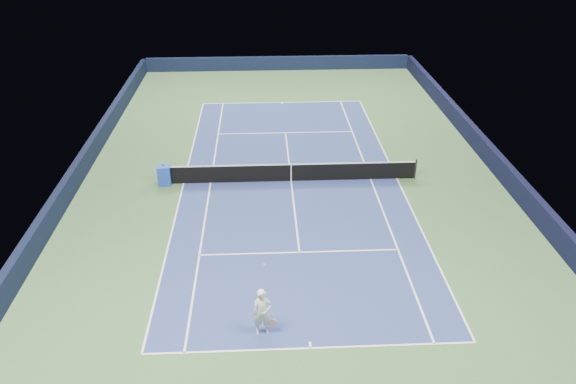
{
  "coord_description": "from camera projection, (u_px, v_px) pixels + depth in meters",
  "views": [
    {
      "loc": [
        -1.41,
        -25.49,
        13.31
      ],
      "look_at": [
        -0.31,
        -3.0,
        1.0
      ],
      "focal_mm": 35.0,
      "sensor_mm": 36.0,
      "label": 1
    }
  ],
  "objects": [
    {
      "name": "wall_right",
      "position": [
        500.0,
        167.0,
        28.98
      ],
      "size": [
        0.35,
        40.0,
        1.1
      ],
      "primitive_type": "cube",
      "color": "black",
      "rests_on": "ground"
    },
    {
      "name": "baseline_far",
      "position": [
        282.0,
        102.0,
        39.19
      ],
      "size": [
        10.97,
        0.08,
        0.0
      ],
      "primitive_type": "cube",
      "color": "white",
      "rests_on": "ground"
    },
    {
      "name": "wall_left",
      "position": [
        75.0,
        176.0,
        28.05
      ],
      "size": [
        0.35,
        40.0,
        1.1
      ],
      "primitive_type": "cube",
      "color": "black",
      "rests_on": "ground"
    },
    {
      "name": "service_line_far",
      "position": [
        285.0,
        133.0,
        34.39
      ],
      "size": [
        8.23,
        0.08,
        0.0
      ],
      "primitive_type": "cube",
      "color": "white",
      "rests_on": "ground"
    },
    {
      "name": "wall_far",
      "position": [
        278.0,
        63.0,
        45.89
      ],
      "size": [
        22.0,
        0.35,
        1.1
      ],
      "primitive_type": "cube",
      "color": "black",
      "rests_on": "ground"
    },
    {
      "name": "court_surface",
      "position": [
        291.0,
        181.0,
        28.78
      ],
      "size": [
        10.97,
        23.77,
        0.01
      ],
      "primitive_type": "cube",
      "color": "navy",
      "rests_on": "ground"
    },
    {
      "name": "baseline_near",
      "position": [
        311.0,
        348.0,
        18.36
      ],
      "size": [
        10.97,
        0.08,
        0.0
      ],
      "primitive_type": "cube",
      "color": "white",
      "rests_on": "ground"
    },
    {
      "name": "center_mark_near",
      "position": [
        310.0,
        345.0,
        18.49
      ],
      "size": [
        0.08,
        0.3,
        0.0
      ],
      "primitive_type": "cube",
      "color": "white",
      "rests_on": "ground"
    },
    {
      "name": "service_line_near",
      "position": [
        299.0,
        252.0,
        23.17
      ],
      "size": [
        8.23,
        0.08,
        0.0
      ],
      "primitive_type": "cube",
      "color": "white",
      "rests_on": "ground"
    },
    {
      "name": "center_mark_far",
      "position": [
        282.0,
        103.0,
        39.06
      ],
      "size": [
        0.08,
        0.3,
        0.0
      ],
      "primitive_type": "cube",
      "color": "white",
      "rests_on": "ground"
    },
    {
      "name": "sideline_singles_right",
      "position": [
        371.0,
        179.0,
        28.95
      ],
      "size": [
        0.08,
        23.77,
        0.0
      ],
      "primitive_type": "cube",
      "color": "white",
      "rests_on": "ground"
    },
    {
      "name": "tennis_player",
      "position": [
        262.0,
        312.0,
        18.6
      ],
      "size": [
        0.82,
        1.28,
        2.13
      ],
      "color": "silver",
      "rests_on": "ground"
    },
    {
      "name": "ground",
      "position": [
        291.0,
        181.0,
        28.78
      ],
      "size": [
        40.0,
        40.0,
        0.0
      ],
      "primitive_type": "plane",
      "color": "#395C32",
      "rests_on": "ground"
    },
    {
      "name": "center_service_line",
      "position": [
        291.0,
        181.0,
        28.78
      ],
      "size": [
        0.08,
        12.8,
        0.0
      ],
      "primitive_type": "cube",
      "color": "white",
      "rests_on": "ground"
    },
    {
      "name": "sideline_doubles_right",
      "position": [
        397.0,
        178.0,
        29.01
      ],
      "size": [
        0.08,
        23.77,
        0.0
      ],
      "primitive_type": "cube",
      "color": "white",
      "rests_on": "ground"
    },
    {
      "name": "sideline_singles_left",
      "position": [
        211.0,
        183.0,
        28.6
      ],
      "size": [
        0.08,
        23.77,
        0.0
      ],
      "primitive_type": "cube",
      "color": "white",
      "rests_on": "ground"
    },
    {
      "name": "sideline_doubles_left",
      "position": [
        184.0,
        183.0,
        28.54
      ],
      "size": [
        0.08,
        23.77,
        0.0
      ],
      "primitive_type": "cube",
      "color": "white",
      "rests_on": "ground"
    },
    {
      "name": "sponsor_cube",
      "position": [
        164.0,
        175.0,
        28.23
      ],
      "size": [
        0.64,
        0.58,
        1.03
      ],
      "color": "#1F42BC",
      "rests_on": "ground"
    },
    {
      "name": "tennis_net",
      "position": [
        291.0,
        172.0,
        28.54
      ],
      "size": [
        12.9,
        0.1,
        1.07
      ],
      "color": "black",
      "rests_on": "ground"
    }
  ]
}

